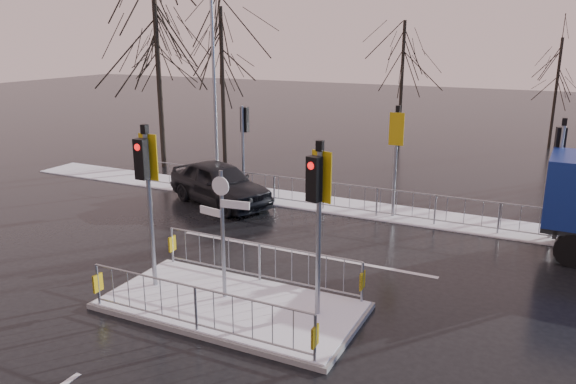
% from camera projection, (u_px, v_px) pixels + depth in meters
% --- Properties ---
extents(ground, '(120.00, 120.00, 0.00)m').
position_uv_depth(ground, '(231.00, 308.00, 13.05)').
color(ground, black).
rests_on(ground, ground).
extents(snow_verge, '(30.00, 2.00, 0.04)m').
position_uv_depth(snow_verge, '(355.00, 208.00, 20.49)').
color(snow_verge, white).
rests_on(snow_verge, ground).
extents(lane_markings, '(8.00, 11.38, 0.01)m').
position_uv_depth(lane_markings, '(224.00, 314.00, 12.76)').
color(lane_markings, silver).
rests_on(lane_markings, ground).
extents(traffic_island, '(6.00, 3.04, 4.15)m').
position_uv_depth(traffic_island, '(231.00, 292.00, 12.96)').
color(traffic_island, slate).
rests_on(traffic_island, ground).
extents(far_kerb_fixtures, '(18.00, 0.65, 3.83)m').
position_uv_depth(far_kerb_fixtures, '(359.00, 186.00, 19.65)').
color(far_kerb_fixtures, gray).
rests_on(far_kerb_fixtures, ground).
extents(car_far_lane, '(5.03, 3.50, 1.59)m').
position_uv_depth(car_far_lane, '(220.00, 183.00, 20.88)').
color(car_far_lane, black).
rests_on(car_far_lane, ground).
extents(tree_near_a, '(4.75, 4.75, 8.97)m').
position_uv_depth(tree_near_a, '(156.00, 35.00, 25.33)').
color(tree_near_a, black).
rests_on(tree_near_a, ground).
extents(tree_near_b, '(4.00, 4.00, 7.55)m').
position_uv_depth(tree_near_b, '(222.00, 57.00, 25.84)').
color(tree_near_b, black).
rests_on(tree_near_b, ground).
extents(tree_near_c, '(3.50, 3.50, 6.61)m').
position_uv_depth(tree_near_c, '(158.00, 67.00, 28.77)').
color(tree_near_c, black).
rests_on(tree_near_c, ground).
extents(tree_far_a, '(3.75, 3.75, 7.08)m').
position_uv_depth(tree_far_a, '(403.00, 58.00, 31.63)').
color(tree_far_a, black).
rests_on(tree_far_a, ground).
extents(tree_far_b, '(3.25, 3.25, 6.14)m').
position_uv_depth(tree_far_b, '(558.00, 72.00, 30.17)').
color(tree_far_b, black).
rests_on(tree_far_b, ground).
extents(street_lamp_left, '(1.25, 0.18, 8.20)m').
position_uv_depth(street_lamp_left, '(215.00, 76.00, 22.76)').
color(street_lamp_left, gray).
rests_on(street_lamp_left, ground).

